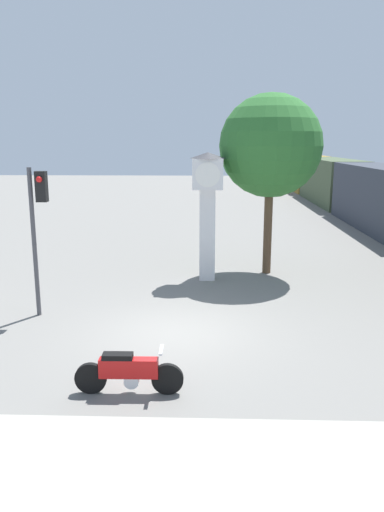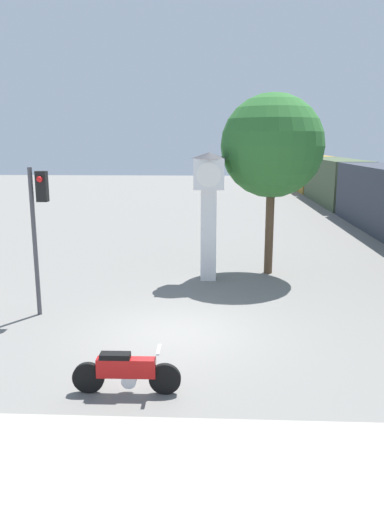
{
  "view_description": "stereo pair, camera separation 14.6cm",
  "coord_description": "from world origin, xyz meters",
  "px_view_note": "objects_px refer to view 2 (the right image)",
  "views": [
    {
      "loc": [
        0.82,
        -11.75,
        4.68
      ],
      "look_at": [
        0.38,
        1.29,
        1.69
      ],
      "focal_mm": 35.0,
      "sensor_mm": 36.0,
      "label": 1
    },
    {
      "loc": [
        0.97,
        -11.75,
        4.68
      ],
      "look_at": [
        0.38,
        1.29,
        1.69
      ],
      "focal_mm": 35.0,
      "sensor_mm": 36.0,
      "label": 2
    }
  ],
  "objects_px": {
    "traffic_light": "(38,215)",
    "motorcycle": "(126,372)",
    "street_tree": "(272,146)",
    "clock_tower": "(209,196)",
    "freight_train": "(357,188)"
  },
  "relations": [
    {
      "from": "clock_tower",
      "to": "freight_train",
      "type": "distance_m",
      "value": 19.26
    },
    {
      "from": "freight_train",
      "to": "traffic_light",
      "type": "distance_m",
      "value": 24.93
    },
    {
      "from": "freight_train",
      "to": "street_tree",
      "type": "height_order",
      "value": "street_tree"
    },
    {
      "from": "motorcycle",
      "to": "clock_tower",
      "type": "xyz_separation_m",
      "value": [
        1.45,
        8.21,
        2.46
      ]
    },
    {
      "from": "traffic_light",
      "to": "street_tree",
      "type": "bearing_deg",
      "value": 35.86
    },
    {
      "from": "street_tree",
      "to": "motorcycle",
      "type": "bearing_deg",
      "value": -111.6
    },
    {
      "from": "traffic_light",
      "to": "clock_tower",
      "type": "bearing_deg",
      "value": 40.84
    },
    {
      "from": "motorcycle",
      "to": "freight_train",
      "type": "height_order",
      "value": "freight_train"
    },
    {
      "from": "street_tree",
      "to": "clock_tower",
      "type": "bearing_deg",
      "value": -156.71
    },
    {
      "from": "freight_train",
      "to": "motorcycle",
      "type": "bearing_deg",
      "value": -113.91
    },
    {
      "from": "freight_train",
      "to": "street_tree",
      "type": "relative_size",
      "value": 7.45
    },
    {
      "from": "traffic_light",
      "to": "motorcycle",
      "type": "bearing_deg",
      "value": -54.9
    },
    {
      "from": "clock_tower",
      "to": "traffic_light",
      "type": "height_order",
      "value": "clock_tower"
    },
    {
      "from": "motorcycle",
      "to": "freight_train",
      "type": "bearing_deg",
      "value": 65.32
    },
    {
      "from": "motorcycle",
      "to": "freight_train",
      "type": "distance_m",
      "value": 27.24
    }
  ]
}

